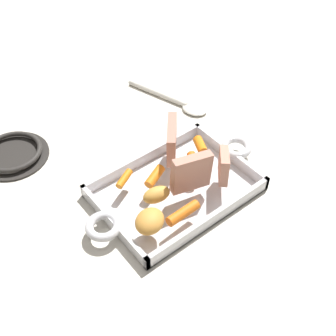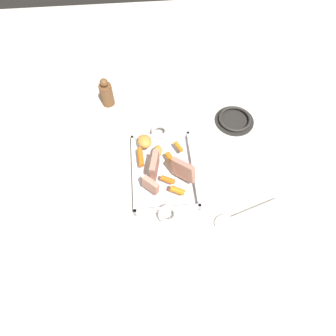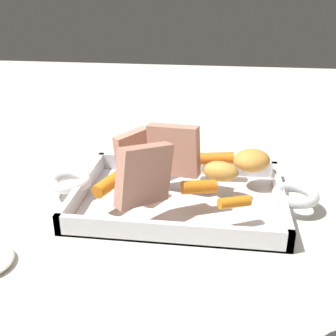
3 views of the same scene
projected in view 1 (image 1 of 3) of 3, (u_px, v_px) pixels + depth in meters
ground_plane at (175, 192)px, 0.90m from camera, size 2.29×2.29×0.00m
roasting_dish at (176, 188)px, 0.89m from camera, size 0.42×0.23×0.04m
roast_slice_thick at (191, 173)px, 0.83m from camera, size 0.09×0.04×0.09m
roast_slice_outer at (224, 166)px, 0.86m from camera, size 0.06×0.06×0.07m
roast_slice_thin at (172, 140)px, 0.90m from camera, size 0.08×0.08×0.09m
baby_carrot_southeast at (200, 146)px, 0.93m from camera, size 0.04×0.05×0.03m
baby_carrot_northwest at (124, 179)px, 0.87m from camera, size 0.05×0.03×0.02m
baby_carrot_northeast at (193, 162)px, 0.90m from camera, size 0.04×0.05×0.02m
baby_carrot_center_right at (155, 176)px, 0.87m from camera, size 0.06×0.04×0.02m
baby_carrot_southwest at (183, 213)px, 0.80m from camera, size 0.07×0.02×0.02m
potato_near_roast at (157, 195)px, 0.83m from camera, size 0.06×0.04×0.03m
potato_whole at (150, 221)px, 0.78m from camera, size 0.08×0.07×0.04m
stove_burner_rear at (13, 153)px, 0.97m from camera, size 0.16×0.16×0.02m
serving_spoon at (176, 101)px, 1.11m from camera, size 0.10×0.24×0.01m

